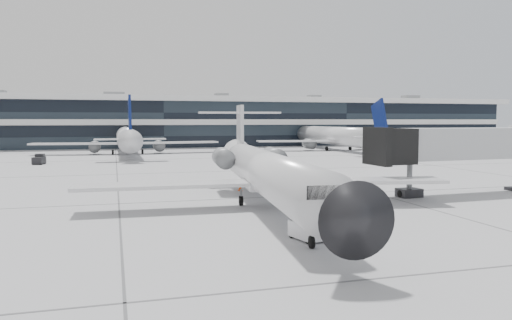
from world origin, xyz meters
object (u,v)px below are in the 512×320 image
object	(u,v)px
baggage_tug	(307,228)
regional_jet	(267,171)
ramp_worker	(380,207)
jet_bridge	(475,144)

from	to	relation	value
baggage_tug	regional_jet	bearing A→B (deg)	71.51
ramp_worker	baggage_tug	world-z (taller)	ramp_worker
jet_bridge	baggage_tug	world-z (taller)	jet_bridge
regional_jet	jet_bridge	bearing A→B (deg)	11.85
jet_bridge	baggage_tug	distance (m)	22.05
regional_jet	ramp_worker	world-z (taller)	regional_jet
regional_jet	ramp_worker	size ratio (longest dim) A/B	18.10
regional_jet	ramp_worker	distance (m)	8.23
regional_jet	ramp_worker	bearing A→B (deg)	-46.43
jet_bridge	regional_jet	bearing A→B (deg)	-177.38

